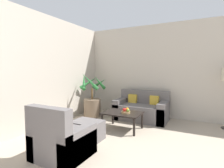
# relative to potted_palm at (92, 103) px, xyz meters

# --- Properties ---
(wall_back) EXTENTS (7.76, 0.06, 2.70)m
(wall_back) POSITION_rel_potted_palm_xyz_m (2.61, 0.92, 0.94)
(wall_back) COLOR #BCB2A3
(wall_back) RESTS_ON ground_plane
(wall_left) EXTENTS (0.06, 7.93, 2.70)m
(wall_left) POSITION_rel_potted_palm_xyz_m (-0.50, -2.28, 0.94)
(wall_left) COLOR #BCB2A3
(wall_left) RESTS_ON ground_plane
(potted_palm) EXTENTS (0.83, 0.82, 1.32)m
(potted_palm) POSITION_rel_potted_palm_xyz_m (0.00, 0.00, 0.00)
(potted_palm) COLOR brown
(potted_palm) RESTS_ON ground_plane
(sofa_loveseat) EXTENTS (1.42, 0.79, 0.79)m
(sofa_loveseat) POSITION_rel_potted_palm_xyz_m (1.39, 0.37, -0.13)
(sofa_loveseat) COLOR #605B5B
(sofa_loveseat) RESTS_ON ground_plane
(coffee_table) EXTENTS (0.87, 0.63, 0.40)m
(coffee_table) POSITION_rel_potted_palm_xyz_m (1.25, -0.61, -0.06)
(coffee_table) COLOR black
(coffee_table) RESTS_ON ground_plane
(fruit_bowl) EXTENTS (0.20, 0.20, 0.04)m
(fruit_bowl) POSITION_rel_potted_palm_xyz_m (1.36, -0.67, 0.01)
(fruit_bowl) COLOR #997A4C
(fruit_bowl) RESTS_ON coffee_table
(apple_red) EXTENTS (0.08, 0.08, 0.08)m
(apple_red) POSITION_rel_potted_palm_xyz_m (1.33, -0.69, 0.07)
(apple_red) COLOR red
(apple_red) RESTS_ON fruit_bowl
(apple_green) EXTENTS (0.07, 0.07, 0.07)m
(apple_green) POSITION_rel_potted_palm_xyz_m (1.42, -0.68, 0.07)
(apple_green) COLOR olive
(apple_green) RESTS_ON fruit_bowl
(orange_fruit) EXTENTS (0.08, 0.08, 0.08)m
(orange_fruit) POSITION_rel_potted_palm_xyz_m (1.37, -0.61, 0.07)
(orange_fruit) COLOR orange
(orange_fruit) RESTS_ON fruit_bowl
(armchair) EXTENTS (0.78, 0.76, 0.86)m
(armchair) POSITION_rel_potted_palm_xyz_m (0.95, -2.26, -0.14)
(armchair) COLOR #605B5B
(armchair) RESTS_ON ground_plane
(ottoman) EXTENTS (0.58, 0.46, 0.38)m
(ottoman) POSITION_rel_potted_palm_xyz_m (0.89, -1.49, -0.22)
(ottoman) COLOR #605B5B
(ottoman) RESTS_ON ground_plane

